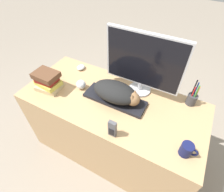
{
  "coord_description": "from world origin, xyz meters",
  "views": [
    {
      "loc": [
        0.44,
        -0.49,
        1.67
      ],
      "look_at": [
        0.01,
        0.31,
        0.76
      ],
      "focal_mm": 28.0,
      "sensor_mm": 36.0,
      "label": 1
    }
  ],
  "objects": [
    {
      "name": "monitor",
      "position": [
        0.15,
        0.52,
        0.97
      ],
      "size": [
        0.57,
        0.18,
        0.48
      ],
      "color": "#B7B7BC",
      "rests_on": "desk"
    },
    {
      "name": "computer_mouse",
      "position": [
        -0.44,
        0.54,
        0.72
      ],
      "size": [
        0.07,
        0.08,
        0.04
      ],
      "color": "silver",
      "rests_on": "desk"
    },
    {
      "name": "baseball",
      "position": [
        -0.28,
        0.32,
        0.74
      ],
      "size": [
        0.08,
        0.08,
        0.08
      ],
      "color": "silver",
      "rests_on": "desk"
    },
    {
      "name": "book_stack",
      "position": [
        -0.51,
        0.2,
        0.78
      ],
      "size": [
        0.2,
        0.17,
        0.16
      ],
      "color": "#C6B284",
      "rests_on": "desk"
    },
    {
      "name": "pen_cup",
      "position": [
        0.53,
        0.57,
        0.75
      ],
      "size": [
        0.07,
        0.07,
        0.22
      ],
      "color": "#38383D",
      "rests_on": "desk"
    },
    {
      "name": "cat",
      "position": [
        0.04,
        0.33,
        0.79
      ],
      "size": [
        0.36,
        0.2,
        0.13
      ],
      "color": "black",
      "rests_on": "keyboard"
    },
    {
      "name": "phone",
      "position": [
        0.15,
        0.05,
        0.77
      ],
      "size": [
        0.05,
        0.03,
        0.13
      ],
      "color": "#4C4C51",
      "rests_on": "desk"
    },
    {
      "name": "ground_plane",
      "position": [
        0.0,
        0.0,
        0.0
      ],
      "size": [
        12.0,
        12.0,
        0.0
      ],
      "primitive_type": "plane",
      "color": "gray"
    },
    {
      "name": "desk",
      "position": [
        0.0,
        0.32,
        0.35
      ],
      "size": [
        1.41,
        0.64,
        0.7
      ],
      "color": "tan",
      "rests_on": "ground_plane"
    },
    {
      "name": "keyboard",
      "position": [
        0.02,
        0.33,
        0.71
      ],
      "size": [
        0.48,
        0.16,
        0.02
      ],
      "color": "black",
      "rests_on": "desk"
    },
    {
      "name": "coffee_mug",
      "position": [
        0.59,
        0.14,
        0.75
      ],
      "size": [
        0.1,
        0.07,
        0.09
      ],
      "color": "#141947",
      "rests_on": "desk"
    }
  ]
}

